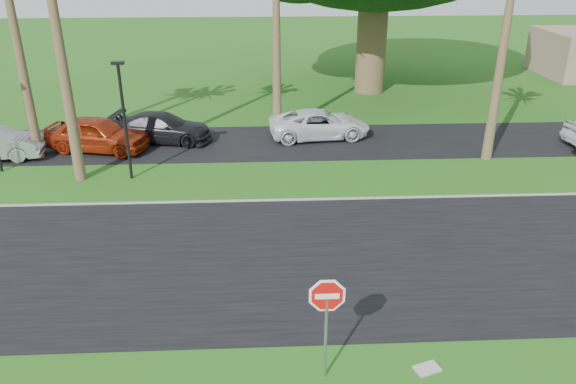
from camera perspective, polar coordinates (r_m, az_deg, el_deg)
The scene contains 10 objects.
ground at distance 15.22m, azimuth 0.57°, elevation -10.60°, with size 120.00×120.00×0.00m, color #295A16.
road at distance 16.89m, azimuth 0.18°, elevation -6.70°, with size 120.00×8.00×0.02m, color black.
parking_strip at distance 26.45m, azimuth -1.00°, elevation 5.06°, with size 120.00×5.00×0.02m, color black.
curb at distance 20.46m, azimuth -0.41°, elevation -0.82°, with size 120.00×0.12×0.06m, color gray.
stop_sign_near at distance 11.80m, azimuth 3.95°, elevation -11.76°, with size 1.05×0.07×2.62m.
streetlight_right at distance 22.45m, azimuth -16.33°, elevation 7.63°, with size 0.45×0.25×4.64m.
car_red at distance 26.54m, azimuth -18.80°, elevation 5.56°, with size 1.84×4.56×1.55m, color maroon.
car_dark at distance 27.04m, azimuth -12.65°, elevation 6.37°, with size 1.87×4.61×1.34m, color black.
car_minivan at distance 26.98m, azimuth 3.22°, elevation 6.88°, with size 2.20×4.78×1.33m, color silver.
utility_slab at distance 13.38m, azimuth 13.96°, elevation -17.02°, with size 0.55×0.35×0.06m, color #A1A29A.
Camera 1 is at (-0.76, -12.47, 8.70)m, focal length 35.00 mm.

